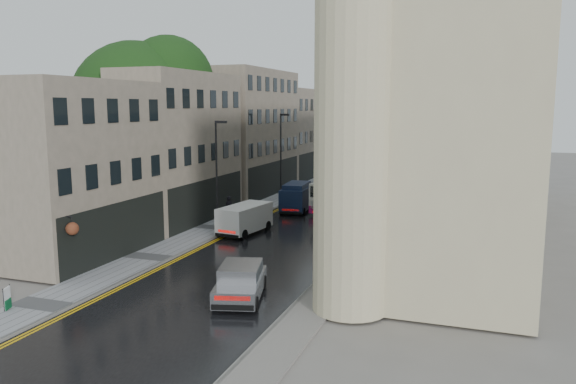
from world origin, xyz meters
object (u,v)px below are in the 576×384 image
Objects in this scene: cream_bus at (319,196)px; white_lorry at (381,174)px; tree_far at (219,132)px; tree_near at (137,129)px; lamp_post_near at (217,176)px; lamp_post_far at (281,157)px; pedestrian at (229,209)px; white_van at (221,222)px; navy_van at (282,199)px; estate_sign at (7,298)px; silver_hatchback at (215,292)px.

cream_bus is 10.23m from white_lorry.
tree_far is 1.47× the size of white_lorry.
lamp_post_near is (7.25, -1.50, -3.06)m from tree_near.
lamp_post_near is at bearing -83.88° from lamp_post_far.
tree_far reaches higher than pedestrian.
tree_far is 14.15m from pedestrian.
white_lorry is 1.89× the size of white_van.
tree_far is at bearing 124.33° from white_van.
white_van is at bearing -104.74° from cream_bus.
navy_van reaches higher than estate_sign.
silver_hatchback is at bearing -82.91° from navy_van.
silver_hatchback is at bearing -71.21° from lamp_post_far.
navy_van is at bearing -38.41° from tree_far.
pedestrian is (-1.46, 4.36, 0.05)m from white_van.
white_lorry is 32.78m from silver_hatchback.
lamp_post_far is (0.06, 11.01, 2.94)m from pedestrian.
white_lorry reaches higher than estate_sign.
pedestrian is (6.44, -11.49, -5.15)m from tree_far.
white_lorry is at bearing 75.06° from cream_bus.
white_lorry is (3.34, 9.63, 0.91)m from cream_bus.
navy_van is at bearing -125.42° from white_lorry.
lamp_post_near is (-2.07, -7.35, 2.63)m from navy_van.
silver_hatchback is at bearing -47.47° from tree_near.
pedestrian is (-2.58, -4.34, -0.17)m from navy_van.
tree_near is 9.06m from pedestrian.
lamp_post_near is at bearing 64.94° from estate_sign.
white_lorry is 1.96× the size of silver_hatchback.
tree_near is 1.11× the size of tree_far.
white_van is at bearing -102.71° from navy_van.
estate_sign is (-1.00, -19.86, -0.49)m from pedestrian.
cream_bus reaches higher than white_van.
lamp_post_far is at bearing 89.30° from silver_hatchback.
pedestrian is at bearing -124.73° from cream_bus.
pedestrian is at bearing 98.17° from silver_hatchback.
estate_sign is (5.45, -31.36, -5.63)m from tree_far.
pedestrian is (-7.24, 16.75, 0.25)m from silver_hatchback.
white_van is (7.90, -15.86, -5.20)m from tree_far.
white_lorry is 9.94m from lamp_post_far.
cream_bus is at bearing 56.21° from lamp_post_near.
lamp_post_far reaches higher than white_lorry.
tree_near is at bearing -142.31° from cream_bus.
tree_near is 8.01m from lamp_post_near.
lamp_post_far is (-1.40, 15.37, 2.99)m from white_van.
white_lorry is 20.66m from lamp_post_near.
pedestrian is 19.89m from estate_sign.
silver_hatchback is 21.60m from navy_van.
estate_sign is (-1.06, -30.87, -3.43)m from lamp_post_far.
lamp_post_near is at bearing -11.71° from tree_near.
silver_hatchback is 8.81m from estate_sign.
white_lorry is 4.40× the size of pedestrian.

